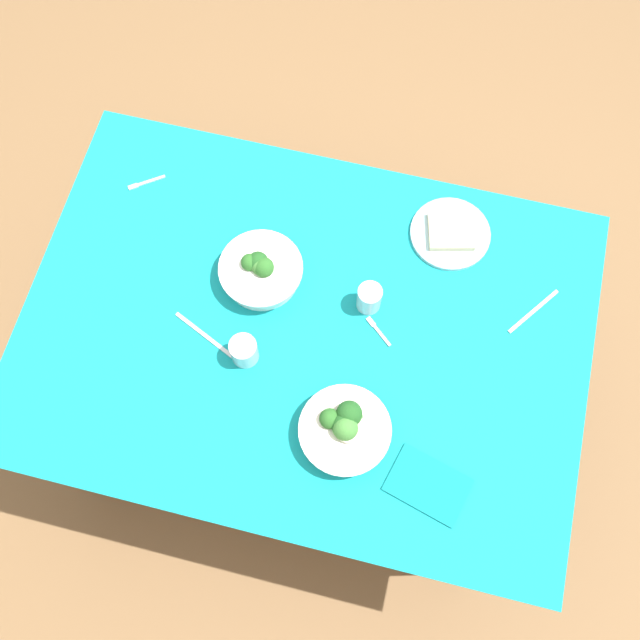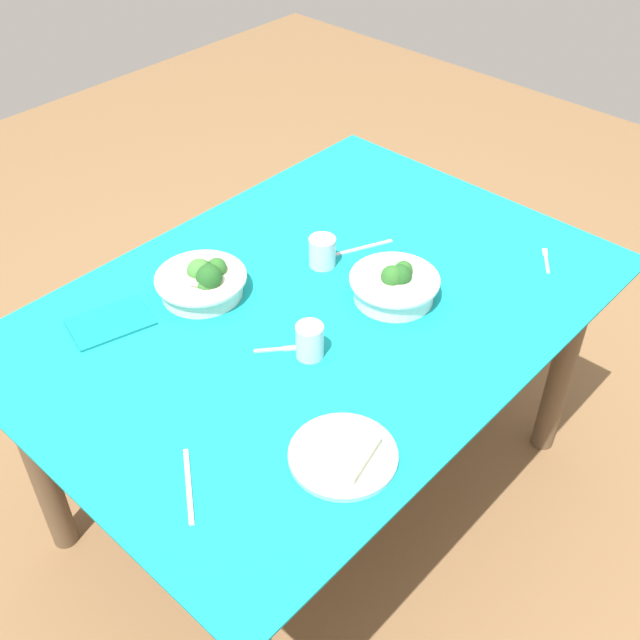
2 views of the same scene
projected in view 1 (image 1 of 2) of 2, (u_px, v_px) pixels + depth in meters
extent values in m
plane|color=brown|center=(309.00, 399.00, 2.61)|extent=(6.00, 6.00, 0.00)
cube|color=teal|center=(304.00, 331.00, 1.93)|extent=(1.48, 1.05, 0.01)
cube|color=brown|center=(305.00, 333.00, 1.95)|extent=(1.44, 1.02, 0.02)
cylinder|color=brown|center=(69.00, 452.00, 2.20)|extent=(0.07, 0.07, 0.69)
cylinder|color=brown|center=(486.00, 557.00, 2.10)|extent=(0.07, 0.07, 0.69)
cylinder|color=brown|center=(156.00, 214.00, 2.48)|extent=(0.07, 0.07, 0.69)
cylinder|color=brown|center=(527.00, 297.00, 2.37)|extent=(0.07, 0.07, 0.69)
cylinder|color=white|center=(261.00, 273.00, 1.96)|extent=(0.20, 0.20, 0.05)
cylinder|color=white|center=(261.00, 268.00, 1.93)|extent=(0.22, 0.22, 0.01)
sphere|color=#1E511E|center=(258.00, 262.00, 1.93)|extent=(0.06, 0.06, 0.06)
sphere|color=#286023|center=(264.00, 267.00, 1.92)|extent=(0.05, 0.05, 0.05)
sphere|color=#286023|center=(250.00, 262.00, 1.92)|extent=(0.05, 0.05, 0.05)
sphere|color=#3D7A33|center=(260.00, 266.00, 1.92)|extent=(0.05, 0.05, 0.05)
cylinder|color=silver|center=(345.00, 432.00, 1.82)|extent=(0.20, 0.20, 0.05)
cylinder|color=silver|center=(345.00, 430.00, 1.79)|extent=(0.23, 0.23, 0.01)
sphere|color=#1E511E|center=(344.00, 425.00, 1.78)|extent=(0.06, 0.06, 0.06)
sphere|color=#1E511E|center=(349.00, 414.00, 1.78)|extent=(0.06, 0.06, 0.06)
sphere|color=#33702D|center=(351.00, 417.00, 1.79)|extent=(0.06, 0.06, 0.06)
sphere|color=#286023|center=(330.00, 419.00, 1.79)|extent=(0.05, 0.05, 0.05)
sphere|color=#3D7A33|center=(345.00, 428.00, 1.77)|extent=(0.06, 0.06, 0.06)
cylinder|color=beige|center=(349.00, 427.00, 1.78)|extent=(0.08, 0.08, 0.01)
cylinder|color=#99C6D1|center=(450.00, 234.00, 2.02)|extent=(0.22, 0.22, 0.01)
cube|color=beige|center=(451.00, 231.00, 2.01)|extent=(0.14, 0.14, 0.02)
cylinder|color=silver|center=(369.00, 298.00, 1.92)|extent=(0.06, 0.06, 0.09)
cylinder|color=silver|center=(244.00, 351.00, 1.87)|extent=(0.07, 0.07, 0.08)
cube|color=#B7B7BC|center=(382.00, 336.00, 1.92)|extent=(0.06, 0.05, 0.00)
cube|color=#B7B7BC|center=(371.00, 322.00, 1.94)|extent=(0.03, 0.03, 0.00)
cube|color=#B7B7BC|center=(152.00, 181.00, 2.09)|extent=(0.07, 0.05, 0.00)
cube|color=#B7B7BC|center=(133.00, 187.00, 2.08)|extent=(0.03, 0.03, 0.00)
cube|color=#B7B7BC|center=(205.00, 336.00, 1.92)|extent=(0.19, 0.09, 0.00)
cube|color=#B7B7BC|center=(533.00, 311.00, 1.95)|extent=(0.12, 0.15, 0.00)
cube|color=#0F777D|center=(428.00, 485.00, 1.79)|extent=(0.22, 0.17, 0.01)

